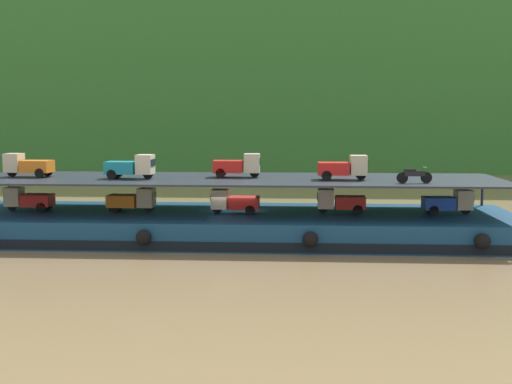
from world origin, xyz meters
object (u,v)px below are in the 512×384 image
mini_truck_lower_aft (132,200)px  mini_truck_upper_stern (28,165)px  mini_truck_lower_fore (340,201)px  mini_truck_lower_bow (448,202)px  mini_truck_upper_mid (131,167)px  mini_truck_upper_fore (238,165)px  mini_truck_upper_bow (343,168)px  cargo_barge (235,225)px  motorcycle_upper_port (414,175)px  mini_truck_lower_stern (28,199)px  mini_truck_lower_mid (234,202)px

mini_truck_lower_aft → mini_truck_upper_stern: mini_truck_upper_stern is taller
mini_truck_lower_fore → mini_truck_lower_bow: (6.11, -0.04, 0.00)m
mini_truck_lower_aft → mini_truck_upper_mid: size_ratio=0.99×
mini_truck_upper_fore → mini_truck_upper_bow: 6.16m
mini_truck_lower_fore → mini_truck_upper_fore: size_ratio=1.00×
cargo_barge → mini_truck_lower_fore: mini_truck_lower_fore is taller
mini_truck_upper_mid → motorcycle_upper_port: 15.72m
mini_truck_upper_mid → mini_truck_lower_aft: bearing=101.3°
mini_truck_lower_stern → mini_truck_lower_bow: size_ratio=0.99×
mini_truck_lower_bow → mini_truck_upper_bow: bearing=-172.5°
mini_truck_lower_mid → mini_truck_lower_aft: bearing=176.0°
cargo_barge → motorcycle_upper_port: size_ratio=16.90×
mini_truck_lower_aft → mini_truck_upper_mid: bearing=-78.7°
mini_truck_upper_stern → mini_truck_upper_bow: same height
cargo_barge → mini_truck_lower_aft: bearing=179.9°
mini_truck_upper_stern → mini_truck_upper_bow: size_ratio=1.01×
mini_truck_lower_fore → mini_truck_upper_stern: 18.37m
mini_truck_upper_stern → mini_truck_lower_aft: bearing=0.3°
mini_truck_lower_bow → mini_truck_upper_fore: 12.24m
mini_truck_lower_mid → mini_truck_upper_fore: bearing=83.1°
mini_truck_upper_mid → motorcycle_upper_port: size_ratio=1.47×
mini_truck_lower_mid → mini_truck_lower_bow: size_ratio=0.99×
mini_truck_lower_aft → mini_truck_upper_fore: bearing=5.0°
mini_truck_lower_aft → mini_truck_upper_fore: mini_truck_upper_fore is taller
mini_truck_upper_stern → mini_truck_upper_mid: size_ratio=1.00×
mini_truck_lower_aft → mini_truck_lower_bow: (18.20, 0.12, 0.00)m
mini_truck_lower_stern → mini_truck_lower_bow: (24.44, 0.12, 0.00)m
motorcycle_upper_port → mini_truck_upper_stern: bearing=173.9°
cargo_barge → motorcycle_upper_port: bearing=-13.5°
mini_truck_upper_mid → mini_truck_lower_fore: bearing=4.2°
mini_truck_lower_fore → mini_truck_upper_stern: mini_truck_upper_stern is taller
mini_truck_upper_stern → motorcycle_upper_port: bearing=-6.1°
mini_truck_lower_bow → mini_truck_upper_bow: size_ratio=1.01×
mini_truck_lower_aft → mini_truck_lower_fore: same height
mini_truck_lower_mid → mini_truck_upper_bow: bearing=-2.4°
mini_truck_lower_stern → mini_truck_upper_fore: bearing=2.5°
mini_truck_lower_fore → motorcycle_upper_port: bearing=-34.4°
cargo_barge → mini_truck_lower_bow: mini_truck_lower_bow is taller
mini_truck_lower_aft → mini_truck_upper_fore: (6.14, 0.54, 2.00)m
mini_truck_lower_aft → mini_truck_upper_stern: size_ratio=1.00×
mini_truck_lower_mid → mini_truck_lower_fore: bearing=5.4°
mini_truck_lower_aft → motorcycle_upper_port: bearing=-8.5°
mini_truck_upper_bow → mini_truck_lower_stern: bearing=177.9°
mini_truck_lower_fore → mini_truck_upper_stern: bearing=-179.4°
mini_truck_upper_stern → mini_truck_upper_mid: 6.35m
mini_truck_lower_stern → mini_truck_lower_fore: same height
mini_truck_upper_mid → motorcycle_upper_port: mini_truck_upper_mid is taller
mini_truck_lower_mid → motorcycle_upper_port: size_ratio=1.46×
mini_truck_lower_stern → mini_truck_upper_mid: 6.73m
mini_truck_upper_fore → motorcycle_upper_port: 10.07m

